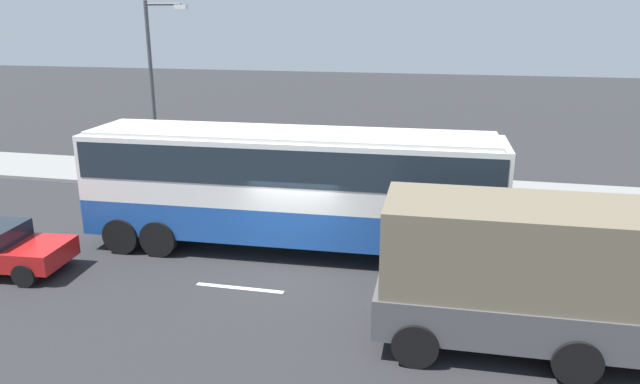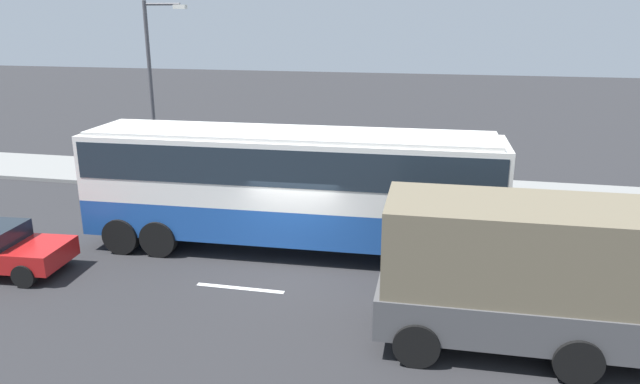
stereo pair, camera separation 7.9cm
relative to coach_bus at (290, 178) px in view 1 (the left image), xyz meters
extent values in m
plane|color=#28282B|center=(0.43, -1.08, -2.27)|extent=(120.00, 120.00, 0.00)
cube|color=gray|center=(0.43, 7.22, -2.19)|extent=(80.00, 4.00, 0.15)
cube|color=white|center=(-7.61, -2.88, -2.27)|extent=(2.40, 0.16, 0.01)
cube|color=white|center=(-0.62, -2.88, -2.27)|extent=(2.40, 0.16, 0.01)
cube|color=white|center=(7.00, -2.88, -2.27)|extent=(2.40, 0.16, 0.01)
cube|color=#1E4C9E|center=(0.00, 0.00, -1.18)|extent=(12.36, 2.89, 1.07)
cube|color=white|center=(0.00, 0.00, 0.32)|extent=(12.36, 2.89, 1.93)
cube|color=#1E2833|center=(0.00, 0.00, 0.60)|extent=(12.12, 2.91, 1.06)
cube|color=#1E2833|center=(6.10, 0.19, 0.41)|extent=(0.19, 2.30, 1.54)
cube|color=white|center=(0.00, 0.00, 1.34)|extent=(11.87, 2.72, 0.12)
cylinder|color=black|center=(4.51, 1.34, -1.72)|extent=(1.11, 0.33, 1.10)
cylinder|color=black|center=(4.58, -1.05, -1.72)|extent=(1.11, 0.33, 1.10)
cylinder|color=black|center=(-3.78, 1.08, -1.72)|extent=(1.11, 0.33, 1.10)
cylinder|color=black|center=(-3.70, -1.32, -1.72)|extent=(1.11, 0.33, 1.10)
cylinder|color=black|center=(-4.98, 1.04, -1.72)|extent=(1.11, 0.33, 1.10)
cylinder|color=black|center=(-4.90, -1.35, -1.72)|extent=(1.11, 0.33, 1.10)
cube|color=#4C4C4F|center=(6.22, -4.26, -1.34)|extent=(6.12, 2.61, 0.90)
cube|color=#6B604C|center=(6.22, -4.26, 0.03)|extent=(5.88, 2.50, 1.85)
cylinder|color=black|center=(7.15, -3.05, -1.79)|extent=(0.97, 0.30, 0.96)
cylinder|color=black|center=(7.20, -5.43, -1.79)|extent=(0.97, 0.30, 0.96)
cylinder|color=black|center=(4.06, -3.12, -1.79)|extent=(0.97, 0.30, 0.96)
cylinder|color=black|center=(4.11, -5.50, -1.79)|extent=(0.97, 0.30, 0.96)
cylinder|color=black|center=(-6.31, -2.39, -1.95)|extent=(0.65, 0.25, 0.64)
cylinder|color=black|center=(-6.18, -4.02, -1.95)|extent=(0.65, 0.25, 0.64)
cylinder|color=brown|center=(1.93, 6.40, -1.71)|extent=(0.14, 0.14, 0.82)
cylinder|color=brown|center=(1.79, 6.32, -1.71)|extent=(0.14, 0.14, 0.82)
cylinder|color=#338C4C|center=(1.86, 6.36, -0.99)|extent=(0.32, 0.32, 0.61)
sphere|color=#9E7051|center=(1.86, 6.36, -0.58)|extent=(0.22, 0.22, 0.22)
cylinder|color=#47474C|center=(-7.46, 6.00, 1.54)|extent=(0.16, 0.16, 7.32)
cylinder|color=#47474C|center=(-6.71, 6.00, 5.05)|extent=(1.51, 0.10, 0.10)
cube|color=silver|center=(-5.95, 6.00, 4.95)|extent=(0.50, 0.24, 0.16)
camera|label=1|loc=(4.53, -16.24, 4.61)|focal=33.15mm
camera|label=2|loc=(4.45, -16.26, 4.61)|focal=33.15mm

